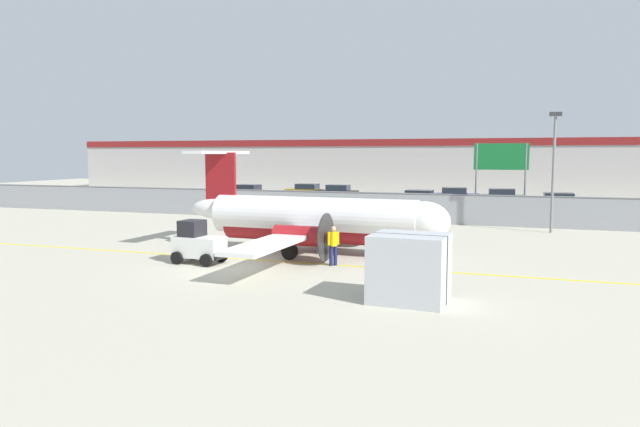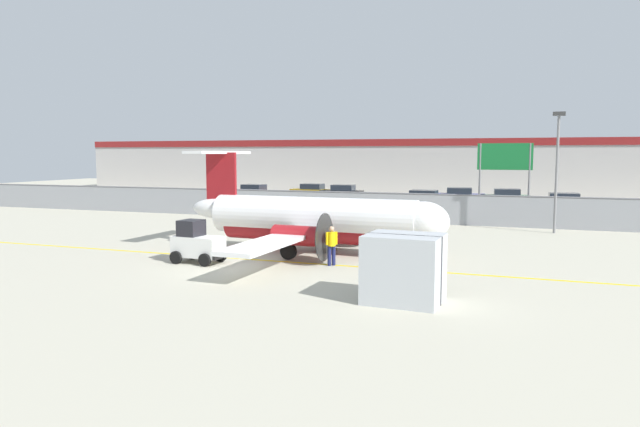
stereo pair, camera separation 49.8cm
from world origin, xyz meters
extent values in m
plane|color=#B2AD99|center=(0.00, 0.00, 0.00)|extent=(140.00, 140.00, 0.00)
cube|color=yellow|center=(0.00, 2.00, 0.00)|extent=(84.00, 0.20, 0.01)
cube|color=gray|center=(0.00, 18.00, 1.00)|extent=(98.00, 0.04, 2.00)
cylinder|color=slate|center=(0.00, 18.00, 2.05)|extent=(98.00, 0.10, 0.10)
cube|color=#38383A|center=(0.00, 29.50, 0.06)|extent=(98.00, 17.00, 0.12)
cube|color=#BCB7B2|center=(0.00, 48.00, 3.25)|extent=(91.00, 8.00, 6.50)
cube|color=maroon|center=(0.00, 44.00, 6.10)|extent=(91.00, 0.20, 0.80)
cylinder|color=white|center=(1.43, 4.77, 1.75)|extent=(10.30, 2.28, 1.90)
ellipsoid|color=white|center=(6.81, 4.57, 1.75)|extent=(2.43, 1.89, 1.80)
ellipsoid|color=white|center=(-3.94, 4.97, 1.95)|extent=(2.92, 1.15, 1.05)
cylinder|color=maroon|center=(1.43, 4.77, 1.23)|extent=(9.23, 1.83, 1.48)
cube|color=white|center=(1.53, 4.77, 1.18)|extent=(2.20, 16.05, 0.18)
cylinder|color=maroon|center=(1.83, 7.36, 1.18)|extent=(2.23, 0.98, 0.90)
cone|color=black|center=(2.98, 7.31, 1.18)|extent=(0.47, 0.46, 0.44)
cylinder|color=#262626|center=(3.13, 7.31, 1.18)|extent=(0.12, 2.10, 2.10)
cylinder|color=maroon|center=(1.63, 2.16, 1.18)|extent=(2.23, 0.98, 0.90)
cone|color=black|center=(2.78, 2.12, 1.18)|extent=(0.47, 0.46, 0.44)
cylinder|color=#262626|center=(2.93, 2.11, 1.18)|extent=(0.12, 2.10, 2.10)
cube|color=maroon|center=(-3.68, 4.96, 3.30)|extent=(1.71, 0.24, 3.10)
cube|color=white|center=(-3.81, 4.97, 4.85)|extent=(1.28, 4.84, 0.14)
cylinder|color=#59595B|center=(5.04, 4.63, 0.79)|extent=(0.15, 0.15, 0.97)
cylinder|color=black|center=(5.04, 4.63, 0.30)|extent=(0.61, 0.24, 0.60)
cylinder|color=#59595B|center=(1.21, 6.99, 0.83)|extent=(0.15, 0.15, 0.90)
cylinder|color=black|center=(1.21, 6.99, 0.38)|extent=(0.77, 0.25, 0.76)
cylinder|color=#59595B|center=(1.05, 2.57, 0.83)|extent=(0.15, 0.15, 0.90)
cylinder|color=black|center=(1.05, 2.57, 0.38)|extent=(0.77, 0.25, 0.76)
cube|color=silver|center=(-2.39, 0.52, 0.73)|extent=(2.27, 1.25, 0.90)
cube|color=black|center=(-2.74, 0.55, 1.53)|extent=(0.97, 1.06, 0.70)
cube|color=black|center=(-1.25, 0.44, 0.43)|extent=(0.24, 1.11, 0.30)
cylinder|color=black|center=(-1.60, 1.07, 0.28)|extent=(0.57, 0.22, 0.56)
cylinder|color=black|center=(-1.69, -0.13, 0.28)|extent=(0.57, 0.22, 0.56)
cylinder|color=black|center=(-3.10, 1.18, 0.28)|extent=(0.57, 0.22, 0.56)
cylinder|color=black|center=(-3.18, -0.02, 0.28)|extent=(0.57, 0.22, 0.56)
cylinder|color=#191E4C|center=(3.41, 1.96, 0.42)|extent=(0.23, 0.23, 0.85)
cylinder|color=#191E4C|center=(3.26, 1.83, 0.42)|extent=(0.23, 0.23, 0.85)
cylinder|color=yellow|center=(3.33, 1.89, 1.15)|extent=(0.48, 0.48, 0.60)
cylinder|color=yellow|center=(3.50, 2.04, 1.18)|extent=(0.14, 0.14, 0.55)
cylinder|color=yellow|center=(3.17, 1.75, 1.18)|extent=(0.14, 0.14, 0.55)
sphere|color=tan|center=(3.33, 1.89, 1.59)|extent=(0.22, 0.22, 0.22)
cube|color=#B7BCC1|center=(7.44, -3.07, 1.10)|extent=(2.52, 2.14, 2.20)
cube|color=#333338|center=(7.44, -3.07, 1.10)|extent=(2.44, 0.23, 2.20)
cube|color=orange|center=(6.07, 2.15, 0.02)|extent=(0.36, 0.36, 0.04)
cone|color=orange|center=(6.07, 2.15, 0.34)|extent=(0.28, 0.28, 0.60)
cylinder|color=white|center=(6.07, 2.15, 0.42)|extent=(0.17, 0.17, 0.08)
cube|color=orange|center=(5.40, 4.27, 0.02)|extent=(0.36, 0.36, 0.04)
cone|color=orange|center=(5.40, 4.27, 0.34)|extent=(0.28, 0.28, 0.60)
cylinder|color=white|center=(5.40, 4.27, 0.42)|extent=(0.17, 0.17, 0.08)
cube|color=red|center=(-14.97, 31.38, 0.74)|extent=(4.37, 2.19, 0.80)
cube|color=#262D38|center=(-14.82, 31.36, 1.42)|extent=(2.37, 1.81, 0.56)
cylinder|color=black|center=(-16.47, 30.65, 0.42)|extent=(0.62, 0.27, 0.60)
cylinder|color=black|center=(-16.25, 32.44, 0.42)|extent=(0.62, 0.27, 0.60)
cylinder|color=black|center=(-13.69, 30.32, 0.42)|extent=(0.62, 0.27, 0.60)
cylinder|color=black|center=(-13.47, 32.11, 0.42)|extent=(0.62, 0.27, 0.60)
cube|color=#B28C19|center=(-9.79, 34.61, 0.74)|extent=(4.27, 1.88, 0.80)
cube|color=#262D38|center=(-9.64, 34.60, 1.42)|extent=(2.26, 1.65, 0.56)
cylinder|color=black|center=(-11.23, 33.77, 0.42)|extent=(0.61, 0.23, 0.60)
cylinder|color=black|center=(-11.15, 35.56, 0.42)|extent=(0.61, 0.23, 0.60)
cylinder|color=black|center=(-8.43, 33.65, 0.42)|extent=(0.61, 0.23, 0.60)
cylinder|color=black|center=(-8.36, 35.45, 0.42)|extent=(0.61, 0.23, 0.60)
cube|color=black|center=(-6.17, 33.72, 0.74)|extent=(4.21, 1.71, 0.80)
cube|color=#262D38|center=(-6.02, 33.72, 1.42)|extent=(2.21, 1.57, 0.56)
cylinder|color=black|center=(-7.57, 32.81, 0.42)|extent=(0.60, 0.20, 0.60)
cylinder|color=black|center=(-7.58, 34.61, 0.42)|extent=(0.60, 0.20, 0.60)
cylinder|color=black|center=(-4.77, 32.82, 0.42)|extent=(0.60, 0.20, 0.60)
cylinder|color=black|center=(-4.78, 34.62, 0.42)|extent=(0.60, 0.20, 0.60)
cube|color=red|center=(-2.46, 23.19, 0.74)|extent=(4.26, 1.86, 0.80)
cube|color=#262D38|center=(-2.61, 23.19, 1.42)|extent=(2.26, 1.65, 0.56)
cylinder|color=black|center=(-1.02, 24.03, 0.42)|extent=(0.61, 0.22, 0.60)
cylinder|color=black|center=(-1.09, 22.23, 0.42)|extent=(0.61, 0.22, 0.60)
cylinder|color=black|center=(-3.82, 24.14, 0.42)|extent=(0.61, 0.22, 0.60)
cylinder|color=black|center=(-3.89, 22.34, 0.42)|extent=(0.61, 0.22, 0.60)
cube|color=#19662D|center=(3.18, 27.80, 0.74)|extent=(4.30, 1.95, 0.80)
cube|color=#262D38|center=(3.03, 27.81, 1.42)|extent=(2.29, 1.69, 0.56)
cylinder|color=black|center=(4.63, 28.62, 0.42)|extent=(0.61, 0.24, 0.60)
cylinder|color=black|center=(4.52, 26.82, 0.42)|extent=(0.61, 0.24, 0.60)
cylinder|color=black|center=(1.84, 28.79, 0.42)|extent=(0.61, 0.24, 0.60)
cylinder|color=black|center=(1.73, 26.99, 0.42)|extent=(0.61, 0.24, 0.60)
cube|color=navy|center=(5.69, 32.56, 0.74)|extent=(4.32, 2.02, 0.80)
cube|color=#262D38|center=(5.54, 32.55, 1.42)|extent=(2.31, 1.72, 0.56)
cylinder|color=black|center=(7.02, 33.56, 0.42)|extent=(0.61, 0.25, 0.60)
cylinder|color=black|center=(7.15, 31.77, 0.42)|extent=(0.61, 0.25, 0.60)
cylinder|color=black|center=(4.23, 33.35, 0.42)|extent=(0.61, 0.25, 0.60)
cylinder|color=black|center=(4.36, 31.55, 0.42)|extent=(0.61, 0.25, 0.60)
cube|color=#19662D|center=(9.56, 32.05, 0.74)|extent=(4.32, 2.03, 0.80)
cube|color=#262D38|center=(9.71, 32.06, 1.42)|extent=(2.32, 1.73, 0.56)
cylinder|color=black|center=(8.23, 31.04, 0.42)|extent=(0.61, 0.25, 0.60)
cylinder|color=black|center=(8.09, 32.83, 0.42)|extent=(0.61, 0.25, 0.60)
cylinder|color=black|center=(11.02, 31.26, 0.42)|extent=(0.61, 0.25, 0.60)
cylinder|color=black|center=(10.88, 33.06, 0.42)|extent=(0.61, 0.25, 0.60)
cube|color=slate|center=(14.26, 27.88, 0.74)|extent=(4.25, 1.83, 0.80)
cube|color=#262D38|center=(14.11, 27.87, 1.42)|extent=(2.25, 1.63, 0.56)
cylinder|color=black|center=(15.63, 28.82, 0.42)|extent=(0.61, 0.22, 0.60)
cylinder|color=black|center=(15.68, 27.02, 0.42)|extent=(0.61, 0.22, 0.60)
cylinder|color=black|center=(12.83, 28.74, 0.42)|extent=(0.61, 0.22, 0.60)
cylinder|color=black|center=(12.88, 26.94, 0.42)|extent=(0.61, 0.22, 0.60)
cylinder|color=slate|center=(12.87, 15.97, 3.50)|extent=(0.16, 0.16, 7.00)
cube|color=#333333|center=(12.87, 15.97, 7.15)|extent=(0.70, 0.30, 0.24)
cylinder|color=slate|center=(8.18, 19.66, 2.75)|extent=(0.14, 0.14, 5.50)
cylinder|color=slate|center=(11.38, 19.66, 2.75)|extent=(0.14, 0.14, 5.50)
cube|color=#14662D|center=(9.78, 19.66, 4.60)|extent=(3.60, 0.10, 1.80)
camera|label=1|loc=(10.47, -21.16, 4.77)|focal=32.00mm
camera|label=2|loc=(10.94, -21.00, 4.77)|focal=32.00mm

